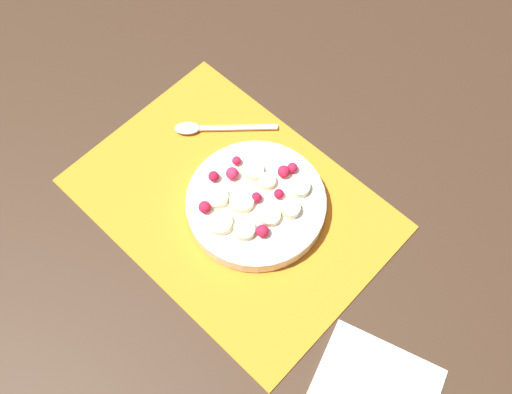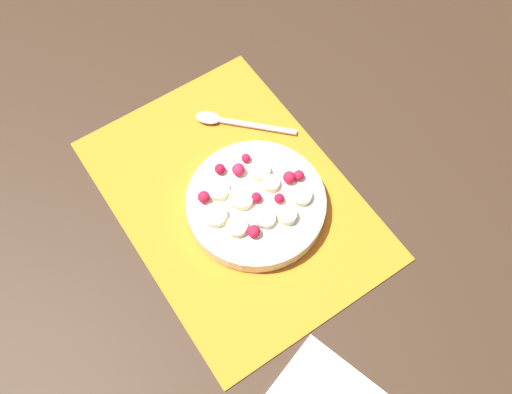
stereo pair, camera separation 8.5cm
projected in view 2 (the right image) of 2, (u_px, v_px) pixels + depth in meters
The scene contains 4 objects.
ground_plane at pixel (234, 199), 0.90m from camera, with size 3.00×3.00×0.00m, color #382619.
placemat at pixel (234, 198), 0.89m from camera, with size 0.47×0.34×0.01m.
fruit_bowl at pixel (256, 202), 0.87m from camera, with size 0.21×0.21×0.05m.
spoon at pixel (226, 121), 0.95m from camera, with size 0.13×0.13×0.01m.
Camera 2 is at (0.36, -0.20, 0.80)m, focal length 40.00 mm.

